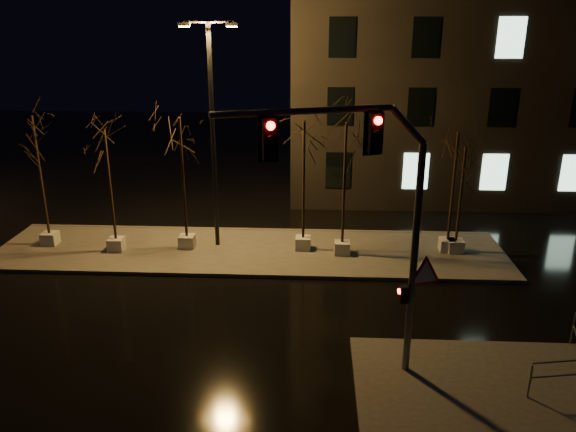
{
  "coord_description": "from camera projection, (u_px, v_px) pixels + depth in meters",
  "views": [
    {
      "loc": [
        2.81,
        -16.47,
        9.59
      ],
      "look_at": [
        1.83,
        2.9,
        2.8
      ],
      "focal_mm": 35.0,
      "sensor_mm": 36.0,
      "label": 1
    }
  ],
  "objects": [
    {
      "name": "tree_5",
      "position": [
        456.0,
        160.0,
        22.94
      ],
      "size": [
        1.8,
        1.8,
        5.33
      ],
      "color": "beige",
      "rests_on": "median"
    },
    {
      "name": "traffic_signal_mast",
      "position": [
        375.0,
        208.0,
        14.13
      ],
      "size": [
        5.91,
        1.97,
        7.54
      ],
      "rotation": [
        0.0,
        0.0,
        0.32
      ],
      "color": "#57595F",
      "rests_on": "sidewalk_corner"
    },
    {
      "name": "guard_rail_a",
      "position": [
        574.0,
        372.0,
        14.76
      ],
      "size": [
        2.43,
        0.45,
        1.06
      ],
      "rotation": [
        0.0,
        0.0,
        0.17
      ],
      "color": "#57595F",
      "rests_on": "sidewalk_corner"
    },
    {
      "name": "sidewalk_corner",
      "position": [
        485.0,
        393.0,
        15.15
      ],
      "size": [
        7.0,
        5.0,
        0.15
      ],
      "primitive_type": "cube",
      "color": "#4A4642",
      "rests_on": "ground"
    },
    {
      "name": "tree_3",
      "position": [
        304.0,
        150.0,
        23.04
      ],
      "size": [
        1.8,
        1.8,
        5.77
      ],
      "color": "beige",
      "rests_on": "median"
    },
    {
      "name": "tree_1",
      "position": [
        107.0,
        158.0,
        22.99
      ],
      "size": [
        1.8,
        1.8,
        5.42
      ],
      "color": "beige",
      "rests_on": "median"
    },
    {
      "name": "building",
      "position": [
        509.0,
        58.0,
        32.65
      ],
      "size": [
        25.0,
        12.0,
        15.0
      ],
      "primitive_type": "cube",
      "color": "black",
      "rests_on": "ground"
    },
    {
      "name": "tree_0",
      "position": [
        36.0,
        146.0,
        23.52
      ],
      "size": [
        1.8,
        1.8,
        5.87
      ],
      "color": "beige",
      "rests_on": "median"
    },
    {
      "name": "median",
      "position": [
        250.0,
        251.0,
        24.46
      ],
      "size": [
        22.0,
        5.0,
        0.15
      ],
      "primitive_type": "cube",
      "color": "#4A4642",
      "rests_on": "ground"
    },
    {
      "name": "ground",
      "position": [
        229.0,
        322.0,
        18.83
      ],
      "size": [
        90.0,
        90.0,
        0.0
      ],
      "primitive_type": "plane",
      "color": "black",
      "rests_on": "ground"
    },
    {
      "name": "tree_6",
      "position": [
        463.0,
        171.0,
        22.99
      ],
      "size": [
        1.8,
        1.8,
        4.74
      ],
      "color": "beige",
      "rests_on": "median"
    },
    {
      "name": "tree_4",
      "position": [
        345.0,
        153.0,
        22.54
      ],
      "size": [
        1.8,
        1.8,
        5.77
      ],
      "color": "beige",
      "rests_on": "median"
    },
    {
      "name": "streetlight_main",
      "position": [
        212.0,
        122.0,
        23.18
      ],
      "size": [
        2.35,
        0.34,
        9.43
      ],
      "rotation": [
        0.0,
        0.0,
        0.03
      ],
      "color": "black",
      "rests_on": "median"
    },
    {
      "name": "tree_2",
      "position": [
        181.0,
        148.0,
        23.18
      ],
      "size": [
        1.8,
        1.8,
        5.85
      ],
      "color": "beige",
      "rests_on": "median"
    }
  ]
}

